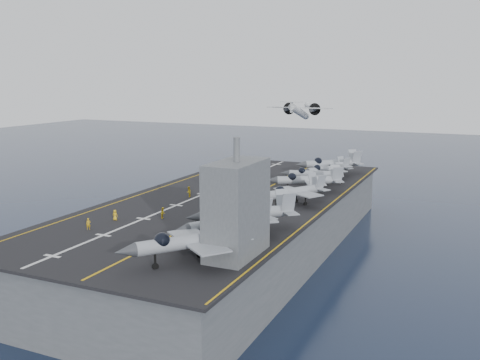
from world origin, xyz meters
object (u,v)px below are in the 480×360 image
at_px(island_superstructure, 237,197).
at_px(transport_plane, 299,112).
at_px(tow_cart_a, 207,225).
at_px(fighter_jet_0, 191,240).

height_order(island_superstructure, transport_plane, island_superstructure).
bearing_deg(island_superstructure, tow_cart_a, 134.77).
height_order(tow_cart_a, transport_plane, transport_plane).
xyz_separation_m(fighter_jet_0, tow_cart_a, (-5.15, 13.91, -2.26)).
bearing_deg(tow_cart_a, transport_plane, 98.72).
distance_m(island_superstructure, transport_plane, 91.57).
bearing_deg(transport_plane, tow_cart_a, -81.28).
relative_size(fighter_jet_0, transport_plane, 0.99).
bearing_deg(fighter_jet_0, tow_cart_a, 110.33).
xyz_separation_m(fighter_jet_0, transport_plane, (-17.39, 93.71, 9.68)).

